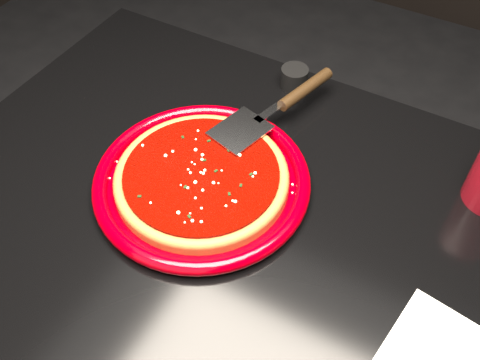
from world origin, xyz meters
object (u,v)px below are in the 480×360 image
Objects in this scene: table at (254,318)px; ramekin at (294,78)px; pizza_server at (276,107)px; plate at (202,181)px.

table is 0.53m from ramekin.
table is 21.09× the size of ramekin.
pizza_server is at bearing -80.77° from ramekin.
plate is (-0.12, 0.01, 0.39)m from table.
plate is 0.33m from ramekin.
ramekin is at bearing 86.27° from plate.
pizza_server is at bearing 110.16° from table.
pizza_server is at bearing 78.18° from plate.
table is at bearing -55.00° from pizza_server.
plate is 1.11× the size of pizza_server.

